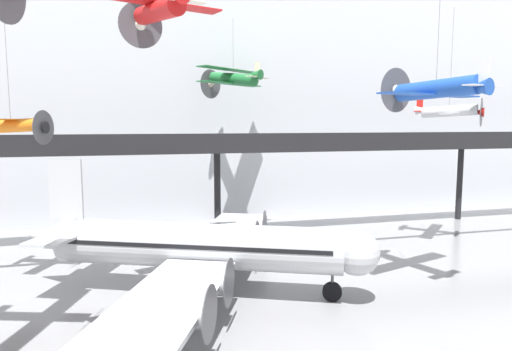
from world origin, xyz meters
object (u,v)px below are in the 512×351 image
at_px(airliner_silver_main, 196,246).
at_px(suspended_plane_blue_trainer, 436,89).
at_px(suspended_plane_silver_racer, 449,111).
at_px(suspended_plane_red_highwing, 158,10).
at_px(suspended_plane_green_biplane, 233,79).
at_px(suspended_plane_orange_highwing, 11,125).

distance_m(airliner_silver_main, suspended_plane_blue_trainer, 19.98).
bearing_deg(suspended_plane_silver_racer, suspended_plane_red_highwing, -118.94).
bearing_deg(suspended_plane_green_biplane, suspended_plane_orange_highwing, 83.91).
distance_m(airliner_silver_main, suspended_plane_silver_racer, 28.42).
bearing_deg(airliner_silver_main, suspended_plane_red_highwing, -147.54).
bearing_deg(suspended_plane_red_highwing, suspended_plane_orange_highwing, 38.79).
xyz_separation_m(suspended_plane_orange_highwing, suspended_plane_silver_racer, (38.37, 0.98, 1.25)).
bearing_deg(suspended_plane_orange_highwing, suspended_plane_red_highwing, -8.43).
bearing_deg(suspended_plane_blue_trainer, suspended_plane_silver_racer, -59.23).
distance_m(suspended_plane_silver_racer, suspended_plane_red_highwing, 29.57).
relative_size(suspended_plane_blue_trainer, suspended_plane_red_highwing, 1.13).
bearing_deg(suspended_plane_blue_trainer, airliner_silver_main, 61.97).
height_order(suspended_plane_green_biplane, suspended_plane_silver_racer, suspended_plane_green_biplane).
xyz_separation_m(airliner_silver_main, suspended_plane_green_biplane, (6.58, 18.03, 13.26)).
height_order(airliner_silver_main, suspended_plane_blue_trainer, suspended_plane_blue_trainer).
height_order(airliner_silver_main, suspended_plane_orange_highwing, suspended_plane_orange_highwing).
relative_size(suspended_plane_orange_highwing, suspended_plane_blue_trainer, 1.22).
xyz_separation_m(suspended_plane_orange_highwing, suspended_plane_blue_trainer, (29.18, -9.41, 2.47)).
height_order(suspended_plane_orange_highwing, suspended_plane_green_biplane, suspended_plane_green_biplane).
xyz_separation_m(suspended_plane_silver_racer, suspended_plane_red_highwing, (-27.90, -7.71, 6.01)).
xyz_separation_m(airliner_silver_main, suspended_plane_red_highwing, (-2.20, -0.33, 15.64)).
bearing_deg(airliner_silver_main, suspended_plane_orange_highwing, 177.17).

